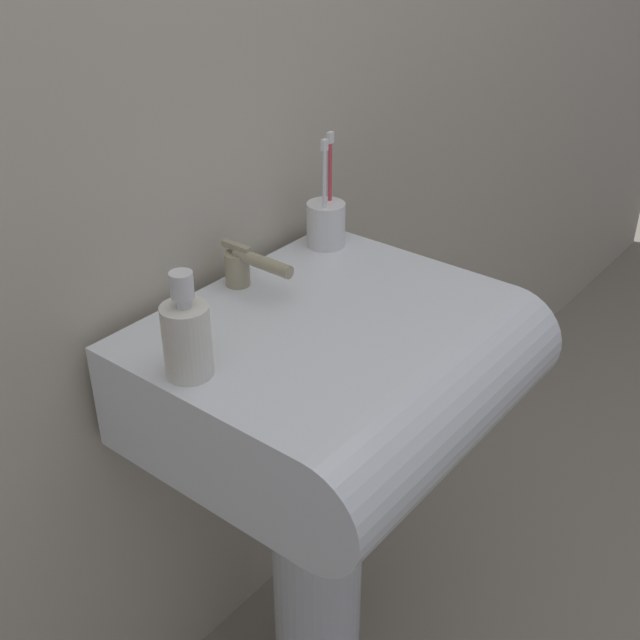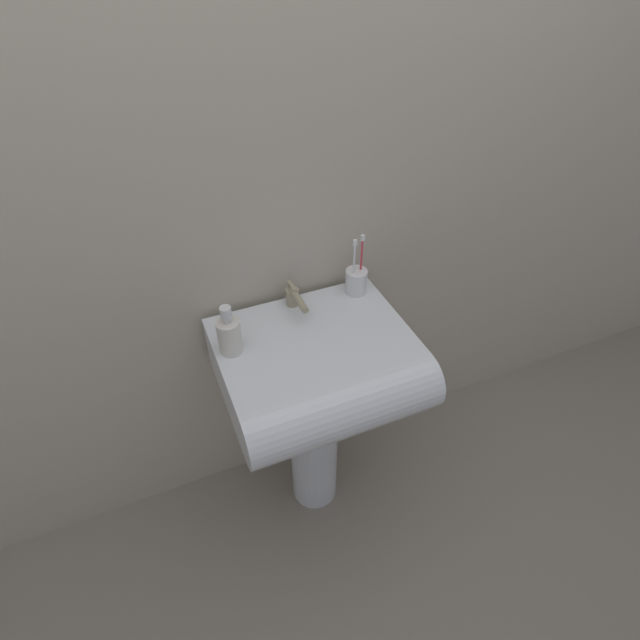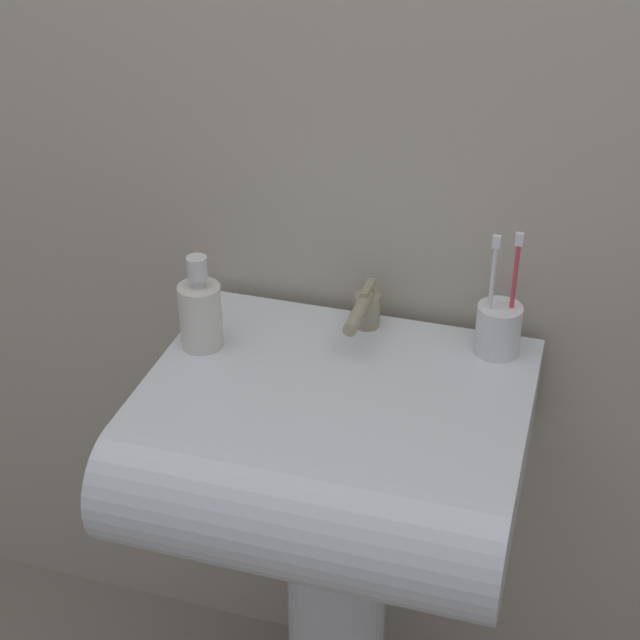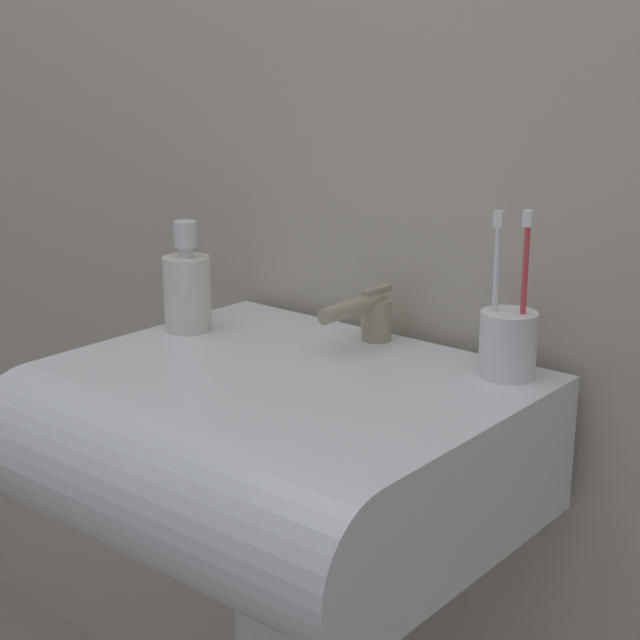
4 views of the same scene
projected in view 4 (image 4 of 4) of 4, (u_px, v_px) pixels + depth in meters
wall_back at (416, 76)px, 1.33m from camera, size 5.00×0.05×2.40m
sink_basin at (264, 450)px, 1.22m from camera, size 0.58×0.50×0.18m
faucet at (368, 315)px, 1.34m from camera, size 0.04×0.14×0.08m
toothbrush_cup at (508, 341)px, 1.21m from camera, size 0.07×0.07×0.21m
soap_bottle at (187, 289)px, 1.40m from camera, size 0.07×0.07×0.16m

